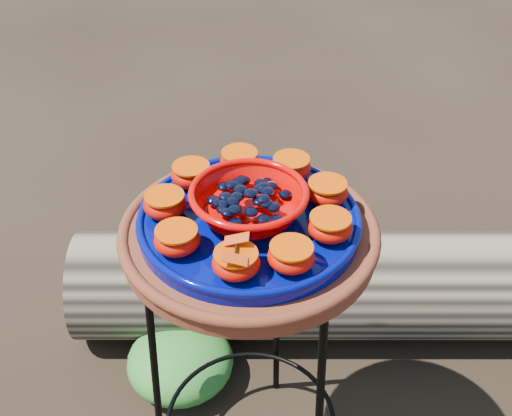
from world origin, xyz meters
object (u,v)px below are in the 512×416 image
(driftwood_log, at_px, (366,285))
(terracotta_saucer, at_px, (249,236))
(red_bowl, at_px, (249,204))
(cobalt_plate, at_px, (249,222))
(plant_stand, at_px, (250,365))

(driftwood_log, bearing_deg, terracotta_saucer, -108.66)
(red_bowl, distance_m, driftwood_log, 0.85)
(terracotta_saucer, height_order, red_bowl, red_bowl)
(red_bowl, height_order, driftwood_log, red_bowl)
(cobalt_plate, distance_m, red_bowl, 0.04)
(plant_stand, distance_m, terracotta_saucer, 0.37)
(plant_stand, xyz_separation_m, terracotta_saucer, (0.00, 0.00, 0.37))
(terracotta_saucer, xyz_separation_m, red_bowl, (0.00, 0.00, 0.07))
(cobalt_plate, bearing_deg, driftwood_log, 71.34)
(plant_stand, distance_m, red_bowl, 0.44)
(plant_stand, xyz_separation_m, driftwood_log, (0.18, 0.53, -0.19))
(plant_stand, bearing_deg, terracotta_saucer, 0.00)
(terracotta_saucer, height_order, cobalt_plate, cobalt_plate)
(terracotta_saucer, height_order, driftwood_log, terracotta_saucer)
(plant_stand, bearing_deg, red_bowl, 0.00)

